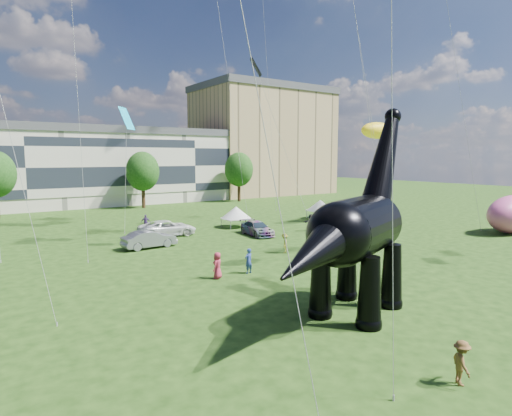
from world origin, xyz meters
TOP-DOWN VIEW (x-y plane):
  - ground at (0.00, 0.00)m, footprint 220.00×220.00m
  - terrace_row at (-8.00, 62.00)m, footprint 78.00×11.00m
  - apartment_block at (40.00, 65.00)m, footprint 28.00×18.00m
  - tree_mid_right at (8.00, 53.00)m, footprint 5.20×5.20m
  - tree_far_right at (26.00, 53.00)m, footprint 5.20×5.20m
  - dinosaur_sculpture at (0.30, 1.67)m, footprint 13.57×6.89m
  - car_grey at (-2.31, 23.23)m, footprint 4.90×2.01m
  - car_white at (1.33, 27.76)m, footprint 6.04×3.18m
  - car_dark at (9.12, 22.88)m, footprint 2.59×5.14m
  - gazebo_near at (10.05, 28.49)m, footprint 3.79×3.79m
  - gazebo_far at (22.87, 28.16)m, footprint 4.31×4.31m
  - visitors at (-0.12, 14.51)m, footprint 39.88×38.99m

SIDE VIEW (x-z plane):
  - ground at x=0.00m, z-range 0.00..0.00m
  - car_dark at x=9.12m, z-range 0.00..1.43m
  - car_grey at x=-2.31m, z-range 0.00..1.58m
  - car_white at x=1.33m, z-range 0.00..1.62m
  - visitors at x=-0.12m, z-range -0.07..1.81m
  - gazebo_near at x=10.05m, z-range 0.49..2.89m
  - gazebo_far at x=22.87m, z-range 0.50..2.96m
  - dinosaur_sculpture at x=0.30m, z-range -1.39..9.93m
  - terrace_row at x=-8.00m, z-range 0.00..12.00m
  - tree_mid_right at x=8.00m, z-range 1.57..11.01m
  - tree_far_right at x=26.00m, z-range 1.57..11.01m
  - apartment_block at x=40.00m, z-range 0.00..22.00m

